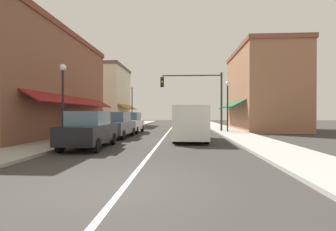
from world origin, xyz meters
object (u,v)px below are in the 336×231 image
Objects in this scene: parked_car_second_left at (117,125)px; street_lamp_left_far at (132,100)px; street_lamp_left_near at (63,90)px; street_lamp_right_mid at (228,98)px; traffic_signal_mast_arm at (199,91)px; parked_car_nearest_left at (89,130)px; van_in_lane at (190,122)px; parked_car_third_left at (130,123)px.

street_lamp_left_far is at bearing 98.75° from parked_car_second_left.
street_lamp_left_near is 13.32m from street_lamp_right_mid.
street_lamp_left_near is (-7.87, -9.47, -0.77)m from traffic_signal_mast_arm.
street_lamp_left_far is (0.08, 17.37, 0.44)m from street_lamp_left_near.
parked_car_second_left is at bearing -136.16° from traffic_signal_mast_arm.
parked_car_nearest_left and parked_car_second_left have the same top height.
parked_car_second_left is (-0.05, 4.98, 0.00)m from parked_car_nearest_left.
traffic_signal_mast_arm is 11.11m from street_lamp_left_far.
van_in_lane is 7.26m from street_lamp_right_mid.
parked_car_third_left is 0.79× the size of van_in_lane.
parked_car_third_left is 8.62m from street_lamp_right_mid.
traffic_signal_mast_arm reaches higher than parked_car_nearest_left.
street_lamp_left_far reaches higher than street_lamp_right_mid.
street_lamp_left_far is at bearing 138.96° from street_lamp_right_mid.
street_lamp_left_near is (-6.86, -2.38, 1.80)m from van_in_lane.
street_lamp_left_near is (-1.90, -8.05, 2.07)m from parked_car_third_left.
street_lamp_right_mid is at bearing 62.37° from van_in_lane.
van_in_lane is 0.93× the size of traffic_signal_mast_arm.
traffic_signal_mast_arm reaches higher than parked_car_third_left.
parked_car_second_left is 8.76m from traffic_signal_mast_arm.
parked_car_third_left is 8.52m from street_lamp_left_near.
street_lamp_left_far is at bearing 101.22° from parked_car_third_left.
traffic_signal_mast_arm reaches higher than parked_car_second_left.
parked_car_nearest_left is 0.82× the size of street_lamp_left_far.
street_lamp_left_near is at bearing -159.77° from van_in_lane.
van_in_lane is at bearing -65.64° from street_lamp_left_far.
street_lamp_left_near reaches higher than parked_car_third_left.
traffic_signal_mast_arm is at bearing -45.42° from street_lamp_left_far.
street_lamp_left_near reaches higher than parked_car_nearest_left.
street_lamp_left_near is at bearing -129.74° from traffic_signal_mast_arm.
traffic_signal_mast_arm is 1.10× the size of street_lamp_left_far.
street_lamp_right_mid is at bearing 39.81° from street_lamp_left_near.
parked_car_nearest_left is 9.31m from parked_car_third_left.
street_lamp_left_near is at bearing -90.25° from street_lamp_left_far.
van_in_lane is at bearing -98.08° from traffic_signal_mast_arm.
street_lamp_left_near is 17.38m from street_lamp_left_far.
van_in_lane is 1.18× the size of street_lamp_right_mid.
van_in_lane is at bearing -13.94° from parked_car_second_left.
parked_car_second_left is 0.96× the size of street_lamp_left_near.
street_lamp_left_far reaches higher than parked_car_nearest_left.
parked_car_nearest_left is 13.01m from street_lamp_right_mid.
van_in_lane is (4.92, 3.64, 0.27)m from parked_car_nearest_left.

